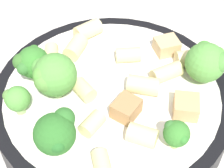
# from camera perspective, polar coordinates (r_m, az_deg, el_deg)

# --- Properties ---
(ground_plane) EXTENTS (2.00, 2.00, 0.00)m
(ground_plane) POSITION_cam_1_polar(r_m,az_deg,el_deg) (0.38, 0.00, -4.36)
(ground_plane) COLOR beige
(pasta_bowl) EXTENTS (0.23, 0.23, 0.03)m
(pasta_bowl) POSITION_cam_1_polar(r_m,az_deg,el_deg) (0.37, 0.00, -2.49)
(pasta_bowl) COLOR black
(pasta_bowl) RESTS_ON ground_plane
(broccoli_floret_0) EXTENTS (0.04, 0.04, 0.05)m
(broccoli_floret_0) POSITION_cam_1_polar(r_m,az_deg,el_deg) (0.34, -9.05, 1.32)
(broccoli_floret_0) COLOR #9EC175
(broccoli_floret_0) RESTS_ON pasta_bowl
(broccoli_floret_1) EXTENTS (0.04, 0.04, 0.04)m
(broccoli_floret_1) POSITION_cam_1_polar(r_m,az_deg,el_deg) (0.36, 14.30, 3.35)
(broccoli_floret_1) COLOR #9EC175
(broccoli_floret_1) RESTS_ON pasta_bowl
(broccoli_floret_2) EXTENTS (0.04, 0.03, 0.04)m
(broccoli_floret_2) POSITION_cam_1_polar(r_m,az_deg,el_deg) (0.36, -12.17, 3.21)
(broccoli_floret_2) COLOR #9EC175
(broccoli_floret_2) RESTS_ON pasta_bowl
(broccoli_floret_3) EXTENTS (0.02, 0.02, 0.03)m
(broccoli_floret_3) POSITION_cam_1_polar(r_m,az_deg,el_deg) (0.34, -14.37, -2.22)
(broccoli_floret_3) COLOR #9EC175
(broccoli_floret_3) RESTS_ON pasta_bowl
(broccoli_floret_4) EXTENTS (0.04, 0.03, 0.04)m
(broccoli_floret_4) POSITION_cam_1_polar(r_m,az_deg,el_deg) (0.30, -8.48, -7.30)
(broccoli_floret_4) COLOR #9EC175
(broccoli_floret_4) RESTS_ON pasta_bowl
(broccoli_floret_5) EXTENTS (0.02, 0.02, 0.03)m
(broccoli_floret_5) POSITION_cam_1_polar(r_m,az_deg,el_deg) (0.31, 9.77, -7.46)
(broccoli_floret_5) COLOR #93B766
(broccoli_floret_5) RESTS_ON pasta_bowl
(rigatoni_0) EXTENTS (0.03, 0.02, 0.02)m
(rigatoni_0) POSITION_cam_1_polar(r_m,az_deg,el_deg) (0.39, -5.60, 5.55)
(rigatoni_0) COLOR beige
(rigatoni_0) RESTS_ON pasta_bowl
(rigatoni_1) EXTENTS (0.02, 0.03, 0.02)m
(rigatoni_1) POSITION_cam_1_polar(r_m,az_deg,el_deg) (0.38, 2.14, 4.55)
(rigatoni_1) COLOR beige
(rigatoni_1) RESTS_ON pasta_bowl
(rigatoni_2) EXTENTS (0.02, 0.02, 0.01)m
(rigatoni_2) POSITION_cam_1_polar(r_m,az_deg,el_deg) (0.32, -2.38, -6.27)
(rigatoni_2) COLOR beige
(rigatoni_2) RESTS_ON pasta_bowl
(rigatoni_3) EXTENTS (0.03, 0.03, 0.02)m
(rigatoni_3) POSITION_cam_1_polar(r_m,az_deg,el_deg) (0.38, 11.76, 3.90)
(rigatoni_3) COLOR beige
(rigatoni_3) RESTS_ON pasta_bowl
(rigatoni_4) EXTENTS (0.03, 0.03, 0.02)m
(rigatoni_4) POSITION_cam_1_polar(r_m,az_deg,el_deg) (0.41, -3.65, 8.21)
(rigatoni_4) COLOR beige
(rigatoni_4) RESTS_ON pasta_bowl
(rigatoni_5) EXTENTS (0.02, 0.02, 0.02)m
(rigatoni_5) POSITION_cam_1_polar(r_m,az_deg,el_deg) (0.31, 4.64, -7.81)
(rigatoni_5) COLOR beige
(rigatoni_5) RESTS_ON pasta_bowl
(rigatoni_6) EXTENTS (0.02, 0.03, 0.02)m
(rigatoni_6) POSITION_cam_1_polar(r_m,az_deg,el_deg) (0.35, 4.78, -0.20)
(rigatoni_6) COLOR beige
(rigatoni_6) RESTS_ON pasta_bowl
(rigatoni_7) EXTENTS (0.03, 0.02, 0.01)m
(rigatoni_7) POSITION_cam_1_polar(r_m,az_deg,el_deg) (0.39, -9.21, 4.51)
(rigatoni_7) COLOR beige
(rigatoni_7) RESTS_ON pasta_bowl
(rigatoni_8) EXTENTS (0.03, 0.03, 0.02)m
(rigatoni_8) POSITION_cam_1_polar(r_m,az_deg,el_deg) (0.37, 8.32, 1.72)
(rigatoni_8) COLOR beige
(rigatoni_8) RESTS_ON pasta_bowl
(rigatoni_9) EXTENTS (0.02, 0.03, 0.02)m
(rigatoni_9) POSITION_cam_1_polar(r_m,az_deg,el_deg) (0.35, -4.28, -0.91)
(rigatoni_9) COLOR beige
(rigatoni_9) RESTS_ON pasta_bowl
(rigatoni_10) EXTENTS (0.02, 0.02, 0.01)m
(rigatoni_10) POSITION_cam_1_polar(r_m,az_deg,el_deg) (0.30, -1.57, -11.99)
(rigatoni_10) COLOR beige
(rigatoni_10) RESTS_ON pasta_bowl
(chicken_chunk_0) EXTENTS (0.03, 0.03, 0.02)m
(chicken_chunk_0) POSITION_cam_1_polar(r_m,az_deg,el_deg) (0.39, 8.32, 5.76)
(chicken_chunk_0) COLOR tan
(chicken_chunk_0) RESTS_ON pasta_bowl
(chicken_chunk_1) EXTENTS (0.03, 0.03, 0.02)m
(chicken_chunk_1) POSITION_cam_1_polar(r_m,az_deg,el_deg) (0.33, 2.17, -3.75)
(chicken_chunk_1) COLOR #A87A4C
(chicken_chunk_1) RESTS_ON pasta_bowl
(chicken_chunk_2) EXTENTS (0.03, 0.03, 0.02)m
(chicken_chunk_2) POSITION_cam_1_polar(r_m,az_deg,el_deg) (0.34, 11.35, -2.97)
(chicken_chunk_2) COLOR tan
(chicken_chunk_2) RESTS_ON pasta_bowl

